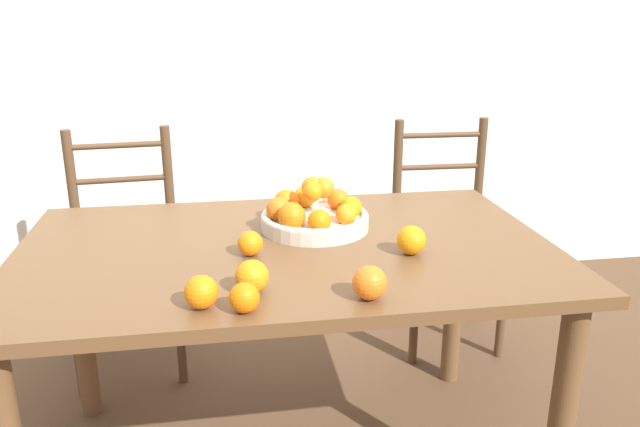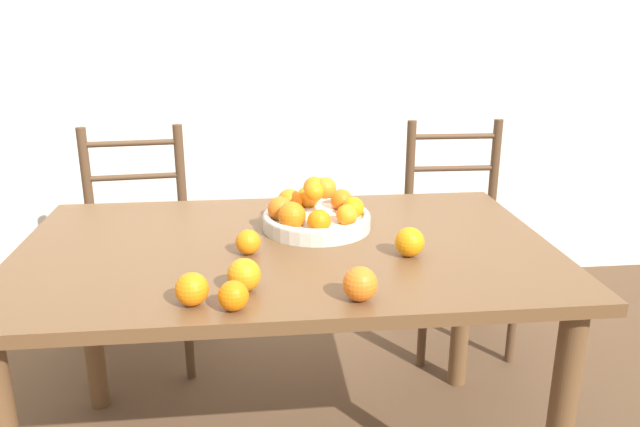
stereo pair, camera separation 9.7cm
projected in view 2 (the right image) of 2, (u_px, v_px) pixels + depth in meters
The scene contains 11 objects.
wall_back at pixel (267, 36), 3.06m from camera, with size 8.00×0.06×2.60m.
dining_table at pixel (286, 276), 1.85m from camera, with size 1.54×0.95×0.77m.
fruit_bowl at pixel (315, 214), 1.93m from camera, with size 0.34×0.34×0.16m.
orange_loose_0 at pixel (192, 289), 1.43m from camera, with size 0.08×0.08×0.08m.
orange_loose_1 at pixel (360, 284), 1.45m from camera, with size 0.08×0.08×0.08m.
orange_loose_2 at pixel (248, 242), 1.73m from camera, with size 0.07×0.07×0.07m.
orange_loose_3 at pixel (233, 296), 1.41m from camera, with size 0.07×0.07×0.07m.
orange_loose_4 at pixel (244, 275), 1.50m from camera, with size 0.08×0.08×0.08m.
orange_loose_5 at pixel (410, 242), 1.72m from camera, with size 0.08×0.08×0.08m.
chair_left at pixel (138, 253), 2.56m from camera, with size 0.45×0.43×0.97m.
chair_right at pixel (457, 240), 2.70m from camera, with size 0.43×0.41×0.97m.
Camera 2 is at (-0.08, -1.70, 1.42)m, focal length 35.00 mm.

